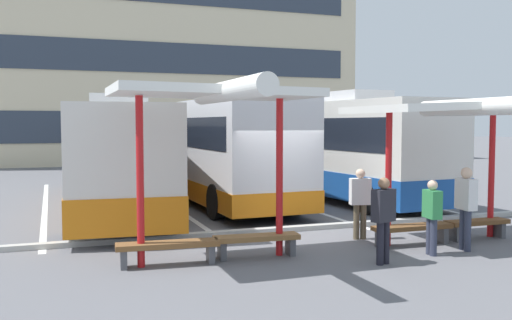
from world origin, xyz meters
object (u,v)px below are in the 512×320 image
bench_0 (168,248)px  waiting_passenger_2 (432,213)px  coach_bus_1 (214,149)px  bench_3 (477,225)px  bench_1 (257,241)px  coach_bus_2 (334,149)px  waiting_passenger_3 (360,199)px  bench_2 (412,230)px  waiting_passenger_1 (383,214)px  waiting_passenger_0 (466,202)px  coach_bus_0 (117,158)px  waiting_shelter_0 (216,97)px  waiting_shelter_1 (451,110)px

bench_0 → waiting_passenger_2: bearing=-10.8°
coach_bus_1 → bench_3: 9.59m
bench_1 → coach_bus_2: bearing=53.2°
bench_0 → waiting_passenger_3: waiting_passenger_3 is taller
bench_2 → waiting_passenger_1: waiting_passenger_1 is taller
bench_2 → waiting_passenger_1: (-1.55, -1.25, 0.62)m
bench_1 → waiting_passenger_0: bearing=-12.1°
coach_bus_1 → waiting_passenger_3: (1.33, -7.73, -0.84)m
bench_0 → waiting_passenger_2: (5.21, -1.00, 0.53)m
coach_bus_2 → waiting_passenger_0: bearing=-99.7°
bench_1 → waiting_passenger_2: bearing=-16.9°
coach_bus_2 → bench_0: 11.02m
waiting_passenger_0 → waiting_passenger_2: (-0.93, -0.11, -0.16)m
coach_bus_2 → waiting_passenger_0: (-1.48, -8.72, -0.71)m
coach_bus_0 → waiting_shelter_0: size_ratio=3.02×
bench_0 → coach_bus_1: bearing=68.9°
bench_2 → waiting_shelter_0: bearing=-178.3°
waiting_shelter_0 → bench_1: (0.90, 0.24, -2.83)m
waiting_passenger_0 → waiting_passenger_1: (-2.28, -0.42, -0.07)m
waiting_shelter_1 → bench_1: bearing=177.6°
bench_3 → coach_bus_1: bearing=114.2°
bench_1 → waiting_passenger_2: 3.60m
waiting_passenger_3 → bench_1: bearing=-163.4°
bench_2 → bench_3: size_ratio=1.19×
waiting_shelter_0 → bench_3: (6.31, 0.16, -2.83)m
bench_1 → waiting_shelter_1: bearing=-2.4°
bench_1 → waiting_passenger_0: size_ratio=1.00×
bench_3 → coach_bus_2: bearing=87.0°
waiting_shelter_1 → waiting_passenger_0: bearing=-103.0°
waiting_passenger_0 → waiting_passenger_2: 0.95m
bench_1 → waiting_passenger_3: (2.85, 0.85, 0.60)m
bench_3 → waiting_passenger_3: 2.79m
coach_bus_1 → bench_2: size_ratio=6.07×
bench_1 → bench_3: size_ratio=1.12×
coach_bus_1 → bench_2: coach_bus_1 is taller
coach_bus_2 → bench_2: bearing=-105.7°
coach_bus_1 → waiting_passenger_1: bearing=-86.9°
coach_bus_2 → waiting_shelter_0: 10.57m
waiting_shelter_0 → bench_0: bearing=167.8°
coach_bus_0 → bench_2: bearing=-55.0°
coach_bus_0 → waiting_passenger_3: coach_bus_0 is taller
waiting_shelter_0 → waiting_passenger_0: (5.24, -0.70, -2.13)m
bench_0 → bench_1: 1.80m
waiting_passenger_2 → waiting_passenger_0: bearing=6.5°
waiting_passenger_1 → waiting_passenger_2: waiting_passenger_1 is taller
waiting_shelter_1 → bench_3: size_ratio=2.91×
waiting_shelter_1 → coach_bus_2: bearing=80.7°
coach_bus_1 → bench_0: 9.35m
bench_1 → waiting_passenger_2: (3.41, -1.04, 0.53)m
coach_bus_0 → coach_bus_2: (7.70, 0.06, 0.14)m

